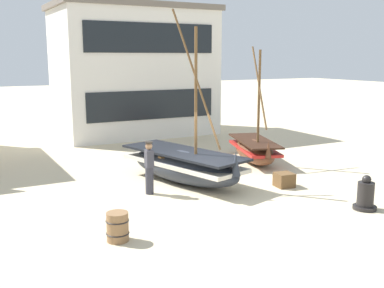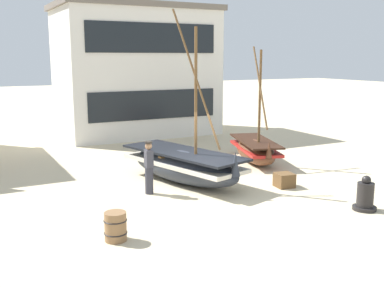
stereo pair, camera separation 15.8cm
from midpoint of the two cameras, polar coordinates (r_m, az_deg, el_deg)
name	(u,v)px [view 1 (the left image)]	position (r m, az deg, el deg)	size (l,w,h in m)	color
ground_plane	(207,192)	(14.94, 1.51, -5.92)	(120.00, 120.00, 0.00)	beige
fishing_boat_near_left	(184,165)	(15.91, -1.33, -2.61)	(2.92, 5.18, 5.85)	#2D333D
fishing_boat_centre_large	(254,149)	(19.11, 7.48, -0.68)	(2.33, 3.84, 4.71)	brown
fisherman_by_hull	(149,168)	(14.57, -5.63, -3.01)	(0.26, 0.38, 1.68)	#33333D
capstan_winch	(365,196)	(14.02, 20.39, -6.04)	(0.67, 0.67, 1.00)	black
wooden_barrel	(118,227)	(11.15, -9.61, -10.07)	(0.56, 0.56, 0.70)	olive
cargo_crate	(284,180)	(15.72, 11.07, -4.38)	(0.57, 0.57, 0.47)	brown
harbor_building_main	(134,71)	(26.11, -7.36, 9.01)	(8.62, 5.25, 7.04)	white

